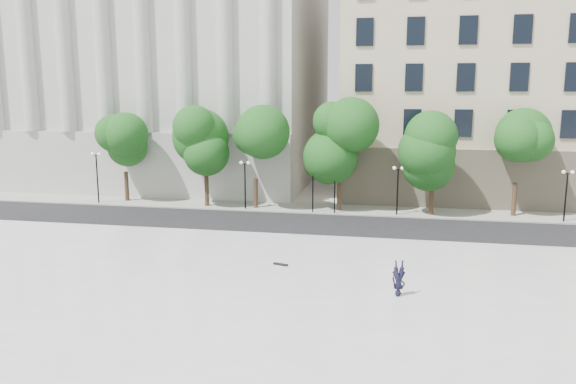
# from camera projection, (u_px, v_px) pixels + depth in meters

# --- Properties ---
(ground) EXTENTS (160.00, 160.00, 0.00)m
(ground) POSITION_uv_depth(u_px,v_px,m) (227.00, 328.00, 23.30)
(ground) COLOR beige
(ground) RESTS_ON ground
(plaza) EXTENTS (44.00, 22.00, 0.45)m
(plaza) POSITION_uv_depth(u_px,v_px,m) (245.00, 297.00, 26.16)
(plaza) COLOR silver
(plaza) RESTS_ON ground
(street) EXTENTS (60.00, 8.00, 0.02)m
(street) POSITION_uv_depth(u_px,v_px,m) (299.00, 226.00, 40.69)
(street) COLOR black
(street) RESTS_ON ground
(far_sidewalk) EXTENTS (60.00, 4.00, 0.12)m
(far_sidewalk) POSITION_uv_depth(u_px,v_px,m) (311.00, 208.00, 46.48)
(far_sidewalk) COLOR #98968C
(far_sidewalk) RESTS_ON ground
(building_west) EXTENTS (31.50, 27.65, 25.60)m
(building_west) POSITION_uv_depth(u_px,v_px,m) (177.00, 60.00, 61.35)
(building_west) COLOR #B6B6B2
(building_west) RESTS_ON ground
(building_east) EXTENTS (36.00, 26.15, 23.00)m
(building_east) POSITION_uv_depth(u_px,v_px,m) (534.00, 75.00, 55.25)
(building_east) COLOR beige
(building_east) RESTS_ON ground
(traffic_light_west) EXTENTS (0.48, 1.70, 4.18)m
(traffic_light_west) POSITION_uv_depth(u_px,v_px,m) (313.00, 168.00, 44.11)
(traffic_light_west) COLOR black
(traffic_light_west) RESTS_ON ground
(traffic_light_east) EXTENTS (0.41, 1.83, 4.24)m
(traffic_light_east) POSITION_uv_depth(u_px,v_px,m) (335.00, 168.00, 43.79)
(traffic_light_east) COLOR black
(traffic_light_east) RESTS_ON ground
(person_lying) EXTENTS (0.83, 1.75, 0.46)m
(person_lying) POSITION_uv_depth(u_px,v_px,m) (398.00, 291.00, 25.68)
(person_lying) COLOR black
(person_lying) RESTS_ON plaza
(skateboard) EXTENTS (0.84, 0.43, 0.08)m
(skateboard) POSITION_uv_depth(u_px,v_px,m) (281.00, 264.00, 30.20)
(skateboard) COLOR black
(skateboard) RESTS_ON plaza
(street_trees) EXTENTS (35.83, 4.87, 7.88)m
(street_trees) POSITION_uv_depth(u_px,v_px,m) (317.00, 147.00, 44.89)
(street_trees) COLOR #382619
(street_trees) RESTS_ON ground
(lamp_posts) EXTENTS (38.37, 0.28, 4.50)m
(lamp_posts) POSITION_uv_depth(u_px,v_px,m) (312.00, 178.00, 44.58)
(lamp_posts) COLOR black
(lamp_posts) RESTS_ON ground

